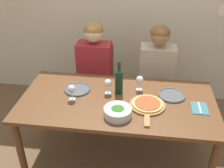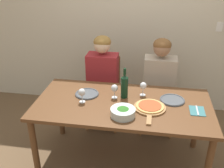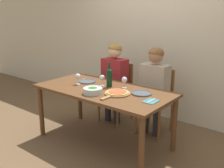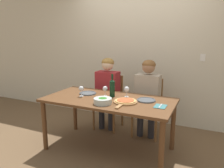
# 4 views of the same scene
# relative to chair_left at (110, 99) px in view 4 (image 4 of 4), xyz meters

# --- Properties ---
(ground_plane) EXTENTS (40.00, 40.00, 0.00)m
(ground_plane) POSITION_rel_chair_left_xyz_m (0.34, -0.76, -0.50)
(ground_plane) COLOR brown
(back_wall) EXTENTS (10.00, 0.06, 2.70)m
(back_wall) POSITION_rel_chair_left_xyz_m (0.34, 0.57, 0.85)
(back_wall) COLOR beige
(back_wall) RESTS_ON ground
(dining_table) EXTENTS (1.77, 0.88, 0.75)m
(dining_table) POSITION_rel_chair_left_xyz_m (0.34, -0.76, 0.17)
(dining_table) COLOR brown
(dining_table) RESTS_ON ground
(chair_left) EXTENTS (0.42, 0.42, 0.92)m
(chair_left) POSITION_rel_chair_left_xyz_m (0.00, 0.00, 0.00)
(chair_left) COLOR brown
(chair_left) RESTS_ON ground
(chair_right) EXTENTS (0.42, 0.42, 0.92)m
(chair_right) POSITION_rel_chair_left_xyz_m (0.70, 0.00, 0.00)
(chair_right) COLOR brown
(chair_right) RESTS_ON ground
(person_woman) EXTENTS (0.47, 0.51, 1.24)m
(person_woman) POSITION_rel_chair_left_xyz_m (0.00, -0.11, 0.25)
(person_woman) COLOR #28282D
(person_woman) RESTS_ON ground
(person_man) EXTENTS (0.47, 0.51, 1.24)m
(person_man) POSITION_rel_chair_left_xyz_m (0.70, -0.11, 0.25)
(person_man) COLOR #28282D
(person_man) RESTS_ON ground
(wine_bottle) EXTENTS (0.07, 0.07, 0.33)m
(wine_bottle) POSITION_rel_chair_left_xyz_m (0.34, -0.64, 0.38)
(wine_bottle) COLOR black
(wine_bottle) RESTS_ON dining_table
(broccoli_bowl) EXTENTS (0.23, 0.23, 0.08)m
(broccoli_bowl) POSITION_rel_chair_left_xyz_m (0.37, -1.00, 0.29)
(broccoli_bowl) COLOR silver
(broccoli_bowl) RESTS_ON dining_table
(dinner_plate_left) EXTENTS (0.25, 0.25, 0.02)m
(dinner_plate_left) POSITION_rel_chair_left_xyz_m (-0.06, -0.65, 0.26)
(dinner_plate_left) COLOR #4C5156
(dinner_plate_left) RESTS_ON dining_table
(dinner_plate_right) EXTENTS (0.25, 0.25, 0.02)m
(dinner_plate_right) POSITION_rel_chair_left_xyz_m (0.83, -0.64, 0.26)
(dinner_plate_right) COLOR #4C5156
(dinner_plate_right) RESTS_ON dining_table
(pizza_on_board) EXTENTS (0.31, 0.45, 0.04)m
(pizza_on_board) POSITION_rel_chair_left_xyz_m (0.61, -0.83, 0.27)
(pizza_on_board) COLOR #9E7042
(pizza_on_board) RESTS_ON dining_table
(wine_glass_left) EXTENTS (0.07, 0.07, 0.15)m
(wine_glass_left) POSITION_rel_chair_left_xyz_m (-0.07, -0.81, 0.35)
(wine_glass_left) COLOR silver
(wine_glass_left) RESTS_ON dining_table
(wine_glass_right) EXTENTS (0.07, 0.07, 0.15)m
(wine_glass_right) POSITION_rel_chair_left_xyz_m (0.53, -0.57, 0.35)
(wine_glass_right) COLOR silver
(wine_glass_right) RESTS_ON dining_table
(wine_glass_centre) EXTENTS (0.07, 0.07, 0.15)m
(wine_glass_centre) POSITION_rel_chair_left_xyz_m (0.24, -0.67, 0.35)
(wine_glass_centre) COLOR silver
(wine_glass_centre) RESTS_ON dining_table
(fork_on_napkin) EXTENTS (0.14, 0.18, 0.01)m
(fork_on_napkin) POSITION_rel_chair_left_xyz_m (1.06, -0.80, 0.25)
(fork_on_napkin) COLOR #387075
(fork_on_napkin) RESTS_ON dining_table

